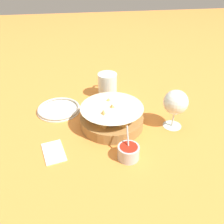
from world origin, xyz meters
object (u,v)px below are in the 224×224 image
at_px(beer_mug, 107,86).
at_px(side_plate, 59,109).
at_px(wine_glass, 176,103).
at_px(food_basket, 112,118).
at_px(sauce_cup, 128,152).

xyz_separation_m(beer_mug, side_plate, (-0.09, 0.21, -0.04)).
xyz_separation_m(wine_glass, beer_mug, (0.26, 0.20, -0.05)).
distance_m(food_basket, side_plate, 0.24).
height_order(food_basket, wine_glass, wine_glass).
distance_m(food_basket, sauce_cup, 0.18).
bearing_deg(wine_glass, food_basket, 81.23).
height_order(beer_mug, side_plate, beer_mug).
distance_m(sauce_cup, wine_glass, 0.25).
distance_m(food_basket, beer_mug, 0.23).
xyz_separation_m(food_basket, beer_mug, (0.22, -0.02, 0.01)).
bearing_deg(sauce_cup, wine_glass, -54.03).
relative_size(beer_mug, side_plate, 0.71).
relative_size(food_basket, sauce_cup, 2.27).
height_order(food_basket, side_plate, food_basket).
height_order(sauce_cup, wine_glass, wine_glass).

